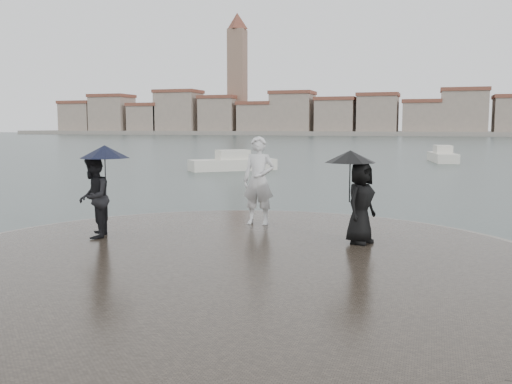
% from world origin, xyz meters
% --- Properties ---
extents(ground, '(400.00, 400.00, 0.00)m').
position_xyz_m(ground, '(0.00, 0.00, 0.00)').
color(ground, '#2B3835').
rests_on(ground, ground).
extents(kerb_ring, '(12.50, 12.50, 0.32)m').
position_xyz_m(kerb_ring, '(0.00, 3.50, 0.16)').
color(kerb_ring, gray).
rests_on(kerb_ring, ground).
extents(quay_tip, '(11.90, 11.90, 0.36)m').
position_xyz_m(quay_tip, '(0.00, 3.50, 0.18)').
color(quay_tip, '#2D261E').
rests_on(quay_tip, ground).
extents(statue, '(0.81, 0.54, 2.20)m').
position_xyz_m(statue, '(-0.64, 7.08, 1.46)').
color(statue, silver).
rests_on(statue, quay_tip).
extents(visitor_left, '(1.28, 1.18, 2.04)m').
position_xyz_m(visitor_left, '(-3.53, 4.36, 1.50)').
color(visitor_left, black).
rests_on(visitor_left, quay_tip).
extents(visitor_right, '(1.21, 1.14, 1.95)m').
position_xyz_m(visitor_right, '(2.01, 5.49, 1.49)').
color(visitor_right, black).
rests_on(visitor_right, quay_tip).
extents(far_skyline, '(260.00, 20.00, 37.00)m').
position_xyz_m(far_skyline, '(-6.29, 160.71, 5.61)').
color(far_skyline, gray).
rests_on(far_skyline, ground).
extents(boats, '(16.69, 18.22, 1.50)m').
position_xyz_m(boats, '(-2.23, 34.12, 0.38)').
color(boats, silver).
rests_on(boats, ground).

